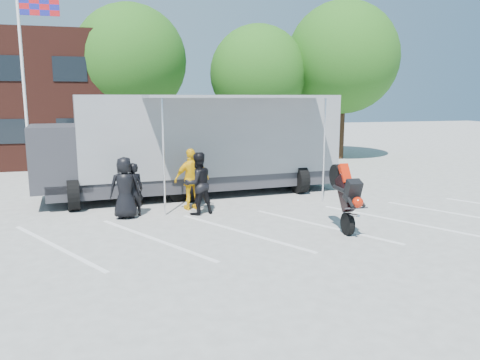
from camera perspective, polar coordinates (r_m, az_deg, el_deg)
name	(u,v)px	position (r m, az deg, el deg)	size (l,w,h in m)	color
ground	(245,244)	(11.94, 0.63, -7.75)	(100.00, 100.00, 0.00)	#ABACA6
parking_bay_lines	(235,232)	(12.86, -0.60, -6.40)	(18.00, 5.00, 0.01)	white
flagpole	(29,62)	(21.21, -24.35, 13.01)	(1.61, 0.12, 8.00)	white
tree_left	(130,61)	(27.02, -13.22, 13.91)	(6.12, 6.12, 8.64)	#382314
tree_mid	(258,74)	(27.20, 2.20, 12.82)	(5.44, 5.44, 7.68)	#382314
tree_right	(343,58)	(28.69, 12.41, 14.32)	(6.46, 6.46, 9.12)	#382314
transporter_truck	(198,194)	(17.89, -5.12, -1.73)	(11.71, 5.64, 3.72)	gray
parked_motorcycle	(156,203)	(16.58, -10.20, -2.80)	(0.76, 2.29, 1.20)	#B8B8BD
stunt_bike_rider	(337,228)	(13.57, 11.74, -5.76)	(0.81, 1.73, 2.03)	black
spectator_leather_a	(125,188)	(14.58, -13.84, -0.92)	(0.93, 0.60, 1.89)	black
spectator_leather_b	(133,190)	(14.76, -12.88, -1.16)	(0.61, 0.40, 1.68)	black
spectator_leather_c	(198,184)	(14.69, -5.17, -0.43)	(0.96, 0.74, 1.97)	black
spectator_hivis	(192,179)	(15.34, -5.88, 0.10)	(1.18, 0.49, 2.01)	yellow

